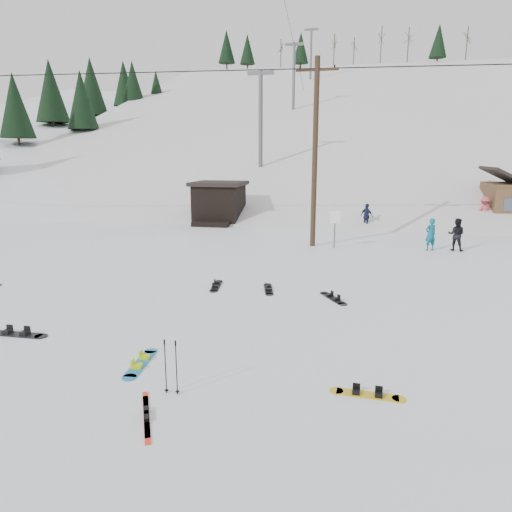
# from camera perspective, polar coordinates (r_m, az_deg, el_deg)

# --- Properties ---
(ground) EXTENTS (200.00, 200.00, 0.00)m
(ground) POSITION_cam_1_polar(r_m,az_deg,el_deg) (10.64, -11.43, -12.78)
(ground) COLOR white
(ground) RESTS_ON ground
(ski_slope) EXTENTS (60.00, 85.24, 65.97)m
(ski_slope) POSITION_cam_1_polar(r_m,az_deg,el_deg) (65.99, 8.36, -2.10)
(ski_slope) COLOR silver
(ski_slope) RESTS_ON ground
(ridge_left) EXTENTS (47.54, 95.03, 58.38)m
(ridge_left) POSITION_cam_1_polar(r_m,az_deg,el_deg) (71.15, -22.37, -1.02)
(ridge_left) COLOR white
(ridge_left) RESTS_ON ground
(treeline_left) EXTENTS (20.00, 64.00, 10.00)m
(treeline_left) POSITION_cam_1_polar(r_m,az_deg,el_deg) (61.99, -25.85, 7.12)
(treeline_left) COLOR black
(treeline_left) RESTS_ON ground
(treeline_crest) EXTENTS (50.00, 6.00, 10.00)m
(treeline_crest) POSITION_cam_1_polar(r_m,az_deg,el_deg) (94.96, 9.93, 9.62)
(treeline_crest) COLOR black
(treeline_crest) RESTS_ON ski_slope
(utility_pole) EXTENTS (2.00, 0.26, 9.00)m
(utility_pole) POSITION_cam_1_polar(r_m,az_deg,el_deg) (22.86, 7.38, 12.87)
(utility_pole) COLOR #3A2819
(utility_pole) RESTS_ON ground
(trail_sign) EXTENTS (0.50, 0.09, 1.85)m
(trail_sign) POSITION_cam_1_polar(r_m,az_deg,el_deg) (22.59, 9.83, 4.13)
(trail_sign) COLOR #595B60
(trail_sign) RESTS_ON ground
(lift_hut) EXTENTS (3.40, 4.10, 2.75)m
(lift_hut) POSITION_cam_1_polar(r_m,az_deg,el_deg) (31.20, -4.64, 6.71)
(lift_hut) COLOR black
(lift_hut) RESTS_ON ground
(lift_tower_near) EXTENTS (2.20, 0.36, 8.00)m
(lift_tower_near) POSITION_cam_1_polar(r_m,az_deg,el_deg) (39.73, 0.59, 17.37)
(lift_tower_near) COLOR #595B60
(lift_tower_near) RESTS_ON ski_slope
(lift_tower_mid) EXTENTS (2.20, 0.36, 8.00)m
(lift_tower_mid) POSITION_cam_1_polar(r_m,az_deg,el_deg) (60.12, 4.75, 21.92)
(lift_tower_mid) COLOR #595B60
(lift_tower_mid) RESTS_ON ski_slope
(lift_tower_far) EXTENTS (2.20, 0.36, 8.00)m
(lift_tower_far) POSITION_cam_1_polar(r_m,az_deg,el_deg) (80.84, 6.89, 24.11)
(lift_tower_far) COLOR #595B60
(lift_tower_far) RESTS_ON ski_slope
(hero_snowboard) EXTENTS (0.42, 1.58, 0.11)m
(hero_snowboard) POSITION_cam_1_polar(r_m,az_deg,el_deg) (10.61, -14.22, -12.82)
(hero_snowboard) COLOR #1D83BC
(hero_snowboard) RESTS_ON ground
(hero_skis) EXTENTS (0.85, 1.54, 0.09)m
(hero_skis) POSITION_cam_1_polar(r_m,az_deg,el_deg) (8.71, -13.54, -18.78)
(hero_skis) COLOR red
(hero_skis) RESTS_ON ground
(ski_poles) EXTENTS (0.30, 0.08, 1.10)m
(ski_poles) POSITION_cam_1_polar(r_m,az_deg,el_deg) (9.08, -10.59, -13.42)
(ski_poles) COLOR black
(ski_poles) RESTS_ON ground
(board_scatter_a) EXTENTS (1.72, 0.36, 0.12)m
(board_scatter_a) POSITION_cam_1_polar(r_m,az_deg,el_deg) (13.32, -27.76, -8.59)
(board_scatter_a) COLOR black
(board_scatter_a) RESTS_ON ground
(board_scatter_b) EXTENTS (0.47, 1.51, 0.11)m
(board_scatter_b) POSITION_cam_1_polar(r_m,az_deg,el_deg) (16.05, -5.00, -3.71)
(board_scatter_b) COLOR black
(board_scatter_b) RESTS_ON ground
(board_scatter_d) EXTENTS (0.92, 1.32, 0.11)m
(board_scatter_d) POSITION_cam_1_polar(r_m,az_deg,el_deg) (14.85, 9.62, -5.19)
(board_scatter_d) COLOR black
(board_scatter_d) RESTS_ON ground
(board_scatter_e) EXTENTS (1.43, 0.32, 0.10)m
(board_scatter_e) POSITION_cam_1_polar(r_m,az_deg,el_deg) (9.36, 13.74, -16.44)
(board_scatter_e) COLOR gold
(board_scatter_e) RESTS_ON ground
(board_scatter_f) EXTENTS (0.56, 1.42, 0.10)m
(board_scatter_f) POSITION_cam_1_polar(r_m,az_deg,el_deg) (15.62, 1.56, -4.13)
(board_scatter_f) COLOR black
(board_scatter_f) RESTS_ON ground
(skier_teal) EXTENTS (0.68, 0.60, 1.55)m
(skier_teal) POSITION_cam_1_polar(r_m,az_deg,el_deg) (23.42, 20.98, 2.54)
(skier_teal) COLOR #0B5B72
(skier_teal) RESTS_ON ground
(skier_dark) EXTENTS (0.89, 0.77, 1.57)m
(skier_dark) POSITION_cam_1_polar(r_m,az_deg,el_deg) (23.81, 23.75, 2.47)
(skier_dark) COLOR black
(skier_dark) RESTS_ON ground
(skier_pink) EXTENTS (1.36, 0.94, 1.93)m
(skier_pink) POSITION_cam_1_polar(r_m,az_deg,el_deg) (32.52, 26.63, 4.96)
(skier_pink) COLOR #C0444D
(skier_pink) RESTS_ON ground
(skier_navy) EXTENTS (0.95, 0.89, 1.57)m
(skier_navy) POSITION_cam_1_polar(r_m,az_deg,el_deg) (29.26, 13.67, 4.87)
(skier_navy) COLOR #181F3E
(skier_navy) RESTS_ON ground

